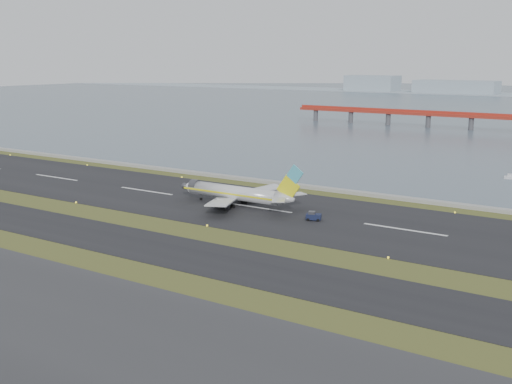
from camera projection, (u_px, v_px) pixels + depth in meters
ground at (187, 234)px, 144.59m from camera, size 1000.00×1000.00×0.00m
taxiway_strip at (151, 246)px, 134.75m from camera, size 1000.00×18.00×0.10m
runway_strip at (259, 208)px, 169.15m from camera, size 1000.00×45.00×0.10m
seawall at (313, 187)px, 193.62m from camera, size 1000.00×2.50×1.00m
airliner at (238, 193)px, 170.78m from camera, size 38.52×32.89×12.80m
pushback_tug at (313, 216)px, 155.91m from camera, size 4.06×3.11×2.30m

